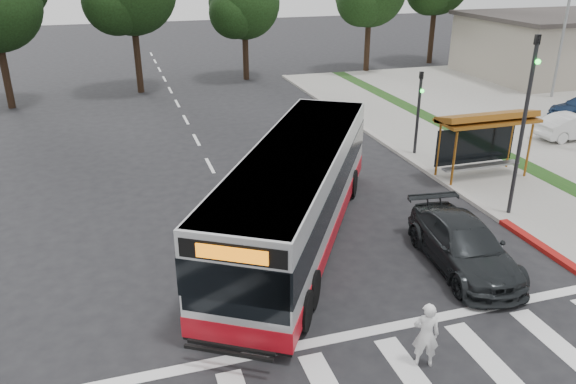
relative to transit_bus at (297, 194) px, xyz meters
name	(u,v)px	position (x,y,z in m)	size (l,w,h in m)	color
ground	(269,277)	(-1.58, -2.10, -1.63)	(140.00, 140.00, 0.00)	black
sidewalk_east	(446,154)	(9.42, 5.90, -1.57)	(4.00, 40.00, 0.12)	gray
curb_east	(408,158)	(7.42, 5.90, -1.55)	(0.30, 40.00, 0.15)	#9E9991
curb_east_red	(564,262)	(7.42, -4.10, -1.55)	(0.32, 6.00, 0.15)	maroon
commercial_building	(565,47)	(28.42, 19.90, 0.57)	(14.00, 10.00, 4.40)	gray
building_roof_cap	(571,16)	(28.42, 19.90, 2.92)	(14.60, 10.60, 0.30)	#383330
bus_shelter	(485,125)	(9.22, 3.01, 0.72)	(4.20, 1.60, 2.86)	brown
traffic_signal_ne_tall	(525,113)	(8.02, -0.60, 2.25)	(0.18, 0.37, 6.50)	black
traffic_signal_ne_short	(419,105)	(8.02, 6.39, 0.85)	(0.18, 0.37, 4.00)	black
lot_light_mid	(568,5)	(22.42, 13.90, 4.28)	(1.90, 0.35, 9.01)	gray
tree_north_b	(245,2)	(4.50, 25.96, 4.03)	(5.72, 5.33, 8.43)	black
transit_bus	(297,194)	(0.00, 0.00, 0.00)	(2.73, 12.60, 3.25)	silver
pedestrian	(426,335)	(0.87, -6.89, -0.79)	(0.61, 0.40, 1.68)	white
dark_sedan	(464,245)	(4.29, -3.26, -0.89)	(2.05, 5.05, 1.46)	black
parked_car_1	(574,126)	(16.95, 6.04, -0.87)	(1.38, 3.96, 1.31)	silver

